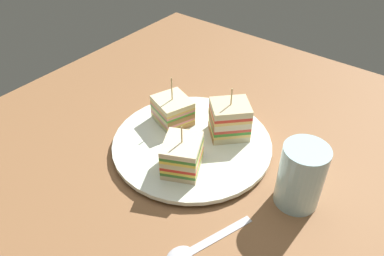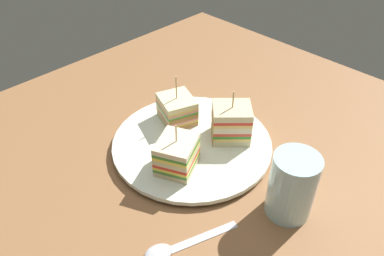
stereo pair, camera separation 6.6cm
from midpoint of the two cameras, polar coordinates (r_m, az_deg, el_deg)
The scene contains 7 objects.
ground_plane at distance 69.31cm, azimuth -2.72°, elevation -3.57°, with size 94.38×85.22×1.80cm, color #8C5E3A.
plate at distance 68.13cm, azimuth -2.77°, elevation -2.46°, with size 28.40×28.40×1.45cm.
sandwich_wedge_0 at distance 67.29cm, azimuth 2.87°, elevation 1.16°, with size 8.71×8.70×9.78cm.
sandwich_wedge_1 at distance 71.16cm, azimuth -5.56°, elevation 2.54°, with size 7.89×8.32×9.48cm.
sandwich_wedge_2 at distance 60.93cm, azimuth -4.58°, elevation -4.25°, with size 8.48×8.04×8.72cm.
spoon at distance 54.13cm, azimuth -4.08°, elevation -18.11°, with size 13.89×6.65×1.00cm.
drinking_glass at distance 57.82cm, azimuth 12.68°, elevation -7.85°, with size 6.76×6.76×10.54cm.
Camera 1 is at (40.81, 31.44, 45.58)cm, focal length 35.53 mm.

